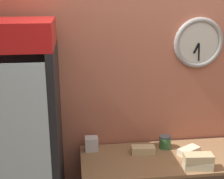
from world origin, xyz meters
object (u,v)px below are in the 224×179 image
at_px(sandwich_stack_middle, 198,158).
at_px(napkin_dispenser, 92,144).
at_px(beverage_cooler, 15,144).
at_px(sandwich_stack_bottom, 198,165).
at_px(sandwich_flat_left, 189,151).
at_px(condiment_jar, 165,142).
at_px(sandwich_flat_right, 143,150).

height_order(sandwich_stack_middle, napkin_dispenser, sandwich_stack_middle).
bearing_deg(beverage_cooler, sandwich_stack_middle, -9.08).
distance_m(sandwich_stack_bottom, sandwich_flat_left, 0.23).
height_order(sandwich_stack_bottom, napkin_dispenser, napkin_dispenser).
bearing_deg(sandwich_stack_middle, condiment_jar, 112.48).
distance_m(beverage_cooler, condiment_jar, 1.25).
bearing_deg(condiment_jar, sandwich_flat_right, -160.74).
relative_size(sandwich_stack_bottom, napkin_dispenser, 1.90).
bearing_deg(sandwich_stack_bottom, condiment_jar, 112.48).
relative_size(sandwich_stack_middle, sandwich_flat_right, 1.12).
relative_size(beverage_cooler, napkin_dispenser, 17.00).
xyz_separation_m(sandwich_stack_bottom, condiment_jar, (-0.15, 0.37, 0.02)).
bearing_deg(sandwich_stack_middle, napkin_dispenser, 153.21).
distance_m(condiment_jar, napkin_dispenser, 0.64).
bearing_deg(sandwich_flat_left, napkin_dispenser, 168.31).
bearing_deg(sandwich_flat_right, napkin_dispenser, 166.01).
bearing_deg(sandwich_flat_right, sandwich_flat_left, -9.04).
height_order(sandwich_flat_right, napkin_dispenser, napkin_dispenser).
xyz_separation_m(sandwich_flat_right, condiment_jar, (0.21, 0.07, 0.02)).
distance_m(sandwich_flat_left, sandwich_flat_right, 0.38).
distance_m(sandwich_stack_bottom, sandwich_flat_right, 0.46).
distance_m(sandwich_stack_middle, condiment_jar, 0.40).
relative_size(beverage_cooler, sandwich_stack_middle, 9.01).
relative_size(beverage_cooler, condiment_jar, 18.52).
distance_m(sandwich_flat_right, napkin_dispenser, 0.44).
relative_size(sandwich_flat_right, condiment_jar, 1.83).
bearing_deg(sandwich_stack_middle, sandwich_flat_right, 141.10).
xyz_separation_m(sandwich_stack_middle, napkin_dispenser, (-0.79, 0.40, -0.03)).
distance_m(sandwich_stack_middle, sandwich_flat_right, 0.47).
relative_size(sandwich_stack_middle, napkin_dispenser, 1.89).
bearing_deg(sandwich_flat_left, condiment_jar, 141.20).
bearing_deg(sandwich_flat_right, sandwich_stack_middle, -38.90).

